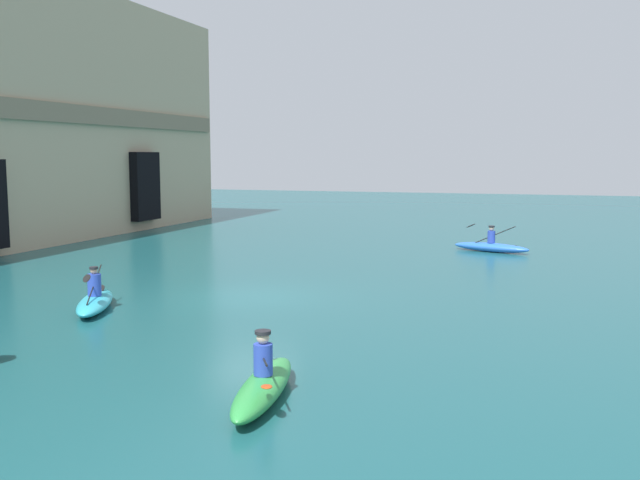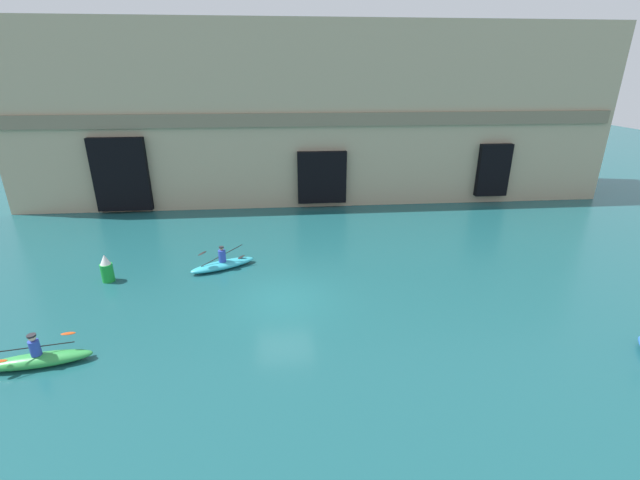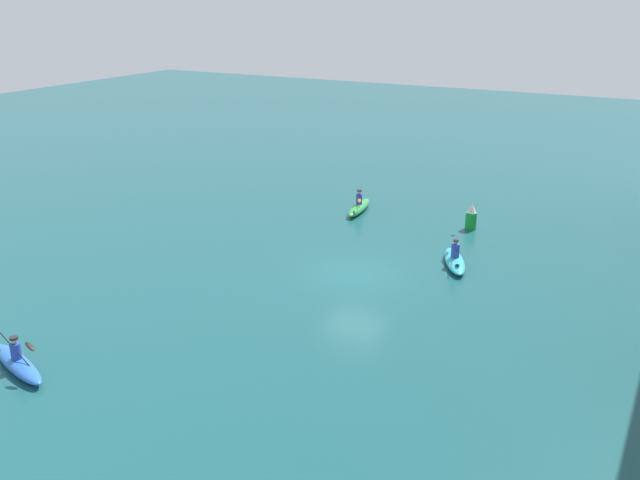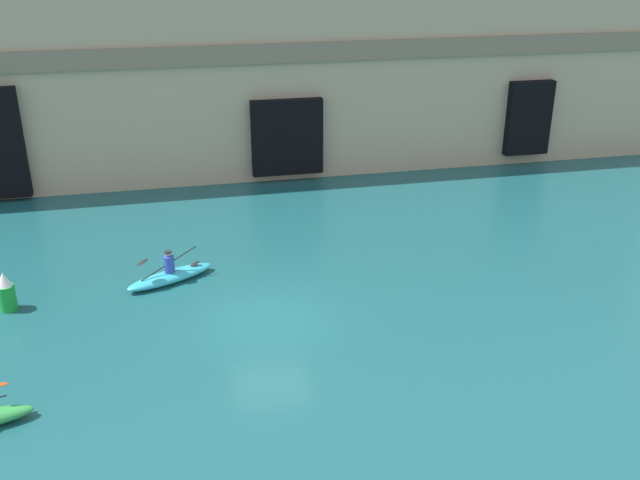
{
  "view_description": "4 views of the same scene",
  "coord_description": "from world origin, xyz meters",
  "px_view_note": "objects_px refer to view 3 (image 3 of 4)",
  "views": [
    {
      "loc": [
        -18.97,
        -8.29,
        4.14
      ],
      "look_at": [
        1.94,
        -1.46,
        1.52
      ],
      "focal_mm": 40.0,
      "sensor_mm": 36.0,
      "label": 1
    },
    {
      "loc": [
        0.09,
        -16.2,
        9.12
      ],
      "look_at": [
        1.69,
        1.25,
        2.17
      ],
      "focal_mm": 24.0,
      "sensor_mm": 36.0,
      "label": 2
    },
    {
      "loc": [
        25.13,
        11.91,
        11.28
      ],
      "look_at": [
        1.66,
        -0.81,
        1.89
      ],
      "focal_mm": 40.0,
      "sensor_mm": 36.0,
      "label": 3
    },
    {
      "loc": [
        -2.59,
        -19.38,
        11.32
      ],
      "look_at": [
        1.87,
        0.97,
        2.15
      ],
      "focal_mm": 40.0,
      "sensor_mm": 36.0,
      "label": 4
    }
  ],
  "objects_px": {
    "kayak_cyan": "(455,260)",
    "marker_buoy": "(471,217)",
    "kayak_green": "(359,207)",
    "kayak_blue": "(18,363)"
  },
  "relations": [
    {
      "from": "kayak_green",
      "to": "marker_buoy",
      "type": "height_order",
      "value": "marker_buoy"
    },
    {
      "from": "marker_buoy",
      "to": "kayak_cyan",
      "type": "bearing_deg",
      "value": 9.73
    },
    {
      "from": "kayak_cyan",
      "to": "marker_buoy",
      "type": "bearing_deg",
      "value": 163.9
    },
    {
      "from": "kayak_blue",
      "to": "kayak_green",
      "type": "xyz_separation_m",
      "value": [
        -20.39,
        2.13,
        0.02
      ]
    },
    {
      "from": "kayak_cyan",
      "to": "marker_buoy",
      "type": "relative_size",
      "value": 2.44
    },
    {
      "from": "marker_buoy",
      "to": "kayak_green",
      "type": "bearing_deg",
      "value": -90.31
    },
    {
      "from": "kayak_blue",
      "to": "kayak_cyan",
      "type": "relative_size",
      "value": 1.06
    },
    {
      "from": "kayak_cyan",
      "to": "marker_buoy",
      "type": "distance_m",
      "value": 5.24
    },
    {
      "from": "kayak_blue",
      "to": "kayak_cyan",
      "type": "height_order",
      "value": "kayak_blue"
    },
    {
      "from": "kayak_cyan",
      "to": "kayak_blue",
      "type": "bearing_deg",
      "value": -56.98
    }
  ]
}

